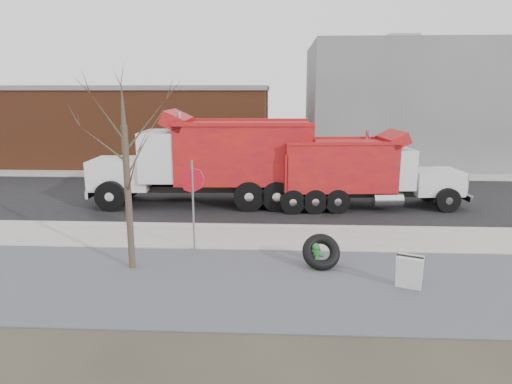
# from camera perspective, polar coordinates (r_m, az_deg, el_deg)

# --- Properties ---
(ground) EXTENTS (120.00, 120.00, 0.00)m
(ground) POSITION_cam_1_polar(r_m,az_deg,el_deg) (15.31, -0.58, -6.11)
(ground) COLOR #383328
(ground) RESTS_ON ground
(gravel_verge) EXTENTS (60.00, 5.00, 0.03)m
(gravel_verge) POSITION_cam_1_polar(r_m,az_deg,el_deg) (12.05, -1.61, -11.33)
(gravel_verge) COLOR slate
(gravel_verge) RESTS_ON ground
(sidewalk) EXTENTS (60.00, 2.50, 0.06)m
(sidewalk) POSITION_cam_1_polar(r_m,az_deg,el_deg) (15.54, -0.52, -5.71)
(sidewalk) COLOR #9E9B93
(sidewalk) RESTS_ON ground
(curb) EXTENTS (60.00, 0.15, 0.11)m
(curb) POSITION_cam_1_polar(r_m,az_deg,el_deg) (16.77, -0.25, -4.25)
(curb) COLOR #9E9B93
(curb) RESTS_ON ground
(road) EXTENTS (60.00, 9.40, 0.02)m
(road) POSITION_cam_1_polar(r_m,az_deg,el_deg) (21.37, 0.45, -0.71)
(road) COLOR black
(road) RESTS_ON ground
(far_sidewalk) EXTENTS (60.00, 2.00, 0.06)m
(far_sidewalk) POSITION_cam_1_polar(r_m,az_deg,el_deg) (26.94, 0.98, 2.08)
(far_sidewalk) COLOR #9E9B93
(far_sidewalk) RESTS_ON ground
(building_grey) EXTENTS (12.00, 10.00, 8.00)m
(building_grey) POSITION_cam_1_polar(r_m,az_deg,el_deg) (33.50, 17.22, 10.40)
(building_grey) COLOR gray
(building_grey) RESTS_ON ground
(building_brick) EXTENTS (20.20, 8.20, 5.30)m
(building_brick) POSITION_cam_1_polar(r_m,az_deg,el_deg) (33.40, -16.28, 8.13)
(building_brick) COLOR brown
(building_brick) RESTS_ON ground
(bare_tree) EXTENTS (3.20, 3.20, 5.20)m
(bare_tree) POSITION_cam_1_polar(r_m,az_deg,el_deg) (12.67, -16.01, 4.83)
(bare_tree) COLOR #382D23
(bare_tree) RESTS_ON ground
(fire_hydrant) EXTENTS (0.43, 0.41, 0.75)m
(fire_hydrant) POSITION_cam_1_polar(r_m,az_deg,el_deg) (13.00, 7.48, -8.05)
(fire_hydrant) COLOR #2C733C
(fire_hydrant) RESTS_ON ground
(truck_tire) EXTENTS (1.15, 0.98, 1.03)m
(truck_tire) POSITION_cam_1_polar(r_m,az_deg,el_deg) (13.02, 8.15, -7.42)
(truck_tire) COLOR black
(truck_tire) RESTS_ON ground
(stop_sign) EXTENTS (0.68, 0.43, 2.87)m
(stop_sign) POSITION_cam_1_polar(r_m,az_deg,el_deg) (13.95, -7.92, 0.23)
(stop_sign) COLOR gray
(stop_sign) RESTS_ON ground
(sandwich_board) EXTENTS (0.73, 0.61, 0.88)m
(sandwich_board) POSITION_cam_1_polar(r_m,az_deg,el_deg) (12.15, 18.60, -9.48)
(sandwich_board) COLOR silver
(sandwich_board) RESTS_ON ground
(dump_truck_red_a) EXTENTS (8.08, 2.89, 3.24)m
(dump_truck_red_a) POSITION_cam_1_polar(r_m,az_deg,el_deg) (19.76, 12.94, 2.74)
(dump_truck_red_a) COLOR black
(dump_truck_red_a) RESTS_ON ground
(dump_truck_red_b) EXTENTS (9.81, 3.19, 4.06)m
(dump_truck_red_b) POSITION_cam_1_polar(r_m,az_deg,el_deg) (19.85, -5.29, 4.26)
(dump_truck_red_b) COLOR black
(dump_truck_red_b) RESTS_ON ground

